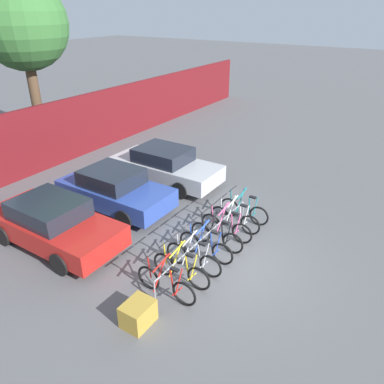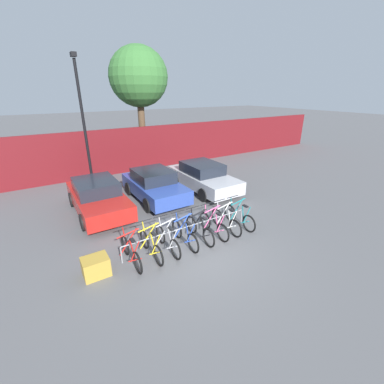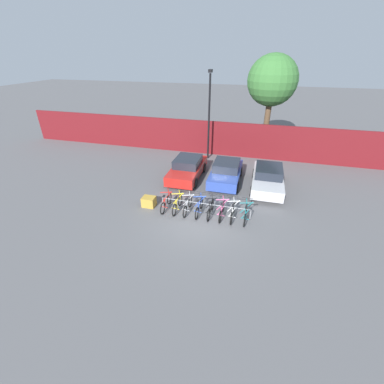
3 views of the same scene
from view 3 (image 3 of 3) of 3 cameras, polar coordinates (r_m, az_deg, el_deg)
The scene contains 17 objects.
ground_plane at distance 13.20m, azimuth 1.81°, elevation -6.09°, with size 120.00×120.00×0.00m, color #59595B.
hoarding_wall at distance 21.13m, azimuth 7.93°, elevation 11.54°, with size 36.00×0.16×2.71m, color maroon.
bike_rack at distance 13.46m, azimuth 2.91°, elevation -2.82°, with size 4.78×0.04×0.57m.
bicycle_red at distance 13.92m, azimuth -5.78°, elevation -2.36°, with size 0.68×1.71×1.05m.
bicycle_yellow at distance 13.73m, azimuth -3.28°, elevation -2.72°, with size 0.68×1.71×1.05m.
bicycle_silver at distance 13.59m, azimuth -0.99°, elevation -3.05°, with size 0.68×1.71×1.05m.
bicycle_blue at distance 13.46m, azimuth 1.60°, elevation -3.42°, with size 0.68×1.71×1.05m.
bicycle_black at distance 13.35m, azimuth 4.12°, elevation -3.76°, with size 0.68×1.71×1.05m.
bicycle_pink at distance 13.28m, azimuth 6.62°, elevation -4.10°, with size 0.68×1.71×1.05m.
bicycle_white at distance 13.23m, azimuth 9.01°, elevation -4.42°, with size 0.68×1.71×1.05m.
bicycle_teal at distance 13.21m, azimuth 11.79°, elevation -4.77°, with size 0.68×1.71×1.05m.
car_red at distance 17.19m, azimuth -1.01°, elevation 5.32°, with size 1.91×4.26×1.40m.
car_blue at distance 16.76m, azimuth 7.57°, elevation 4.41°, with size 1.91×3.99×1.40m.
car_silver at distance 16.51m, azimuth 16.50°, elevation 3.03°, with size 1.91×4.36×1.40m.
lamp_post at distance 19.82m, azimuth 3.83°, elevation 17.26°, with size 0.24×0.44×6.45m.
cargo_crate at distance 14.33m, azimuth -9.56°, elevation -2.13°, with size 0.70×0.56×0.55m, color #B28C33.
tree_behind_hoarding at distance 21.95m, azimuth 17.42°, elevation 22.45°, with size 3.76×3.76×7.48m.
Camera 3 is at (2.38, -10.55, 7.57)m, focal length 24.00 mm.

